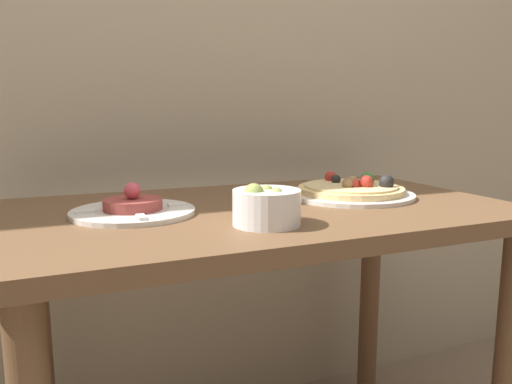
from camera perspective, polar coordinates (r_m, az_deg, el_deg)
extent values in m
cube|color=brown|center=(1.12, 0.96, -2.46)|extent=(1.10, 0.64, 0.03)
cylinder|color=brown|center=(1.33, 26.71, -18.35)|extent=(0.06, 0.06, 0.70)
cylinder|color=brown|center=(1.40, -23.47, -16.85)|extent=(0.06, 0.06, 0.70)
cylinder|color=brown|center=(1.68, 12.84, -11.71)|extent=(0.06, 0.06, 0.70)
cylinder|color=silver|center=(1.25, 10.73, -0.29)|extent=(0.31, 0.31, 0.01)
cylinder|color=#E5C17F|center=(1.25, 10.75, 0.26)|extent=(0.26, 0.26, 0.01)
cylinder|color=beige|center=(1.25, 10.77, 0.69)|extent=(0.23, 0.23, 0.00)
sphere|color=#997047|center=(1.23, 11.01, 1.10)|extent=(0.03, 0.03, 0.03)
sphere|color=#B22D23|center=(1.24, 12.72, 1.01)|extent=(0.02, 0.02, 0.02)
sphere|color=#B22D23|center=(1.32, 8.51, 1.73)|extent=(0.03, 0.03, 0.03)
sphere|color=#387F33|center=(1.28, 12.62, 1.44)|extent=(0.04, 0.04, 0.04)
sphere|color=#B22D23|center=(1.23, 12.49, 1.10)|extent=(0.03, 0.03, 0.03)
sphere|color=#997047|center=(1.21, 10.43, 0.97)|extent=(0.03, 0.03, 0.03)
sphere|color=#B22D23|center=(1.22, 11.21, 0.92)|extent=(0.02, 0.02, 0.02)
sphere|color=black|center=(1.24, 14.68, 1.09)|extent=(0.04, 0.04, 0.04)
sphere|color=black|center=(1.28, 9.12, 1.42)|extent=(0.02, 0.02, 0.02)
cylinder|color=silver|center=(1.06, -13.86, -2.22)|extent=(0.25, 0.25, 0.01)
cylinder|color=#933D38|center=(1.05, -13.90, -1.36)|extent=(0.12, 0.12, 0.02)
sphere|color=#DB4C5B|center=(1.05, -13.96, 0.15)|extent=(0.03, 0.03, 0.03)
cube|color=white|center=(1.07, -8.95, -1.43)|extent=(0.04, 0.02, 0.01)
cube|color=white|center=(1.14, -14.65, -0.93)|extent=(0.02, 0.04, 0.01)
cube|color=white|center=(1.04, -18.95, -2.14)|extent=(0.04, 0.02, 0.01)
cube|color=white|center=(0.96, -12.97, -2.81)|extent=(0.02, 0.04, 0.01)
cylinder|color=white|center=(0.93, 1.23, -1.77)|extent=(0.13, 0.13, 0.07)
sphere|color=#8EA34C|center=(0.94, 1.23, 0.02)|extent=(0.03, 0.03, 0.03)
sphere|color=#8EA34C|center=(0.91, -0.24, -0.18)|extent=(0.04, 0.04, 0.04)
sphere|color=#A3B25B|center=(0.91, 2.32, -0.27)|extent=(0.03, 0.03, 0.03)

